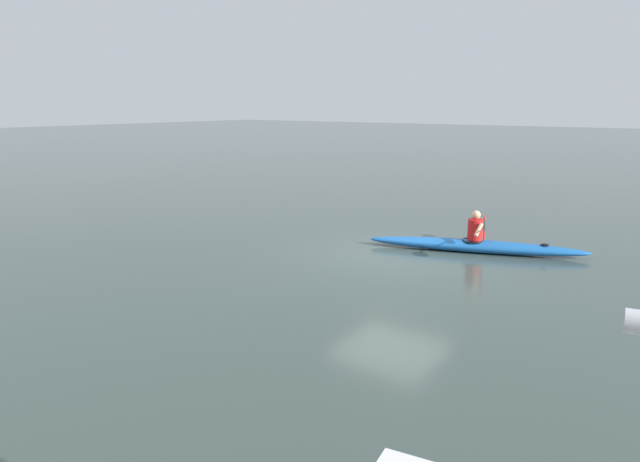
% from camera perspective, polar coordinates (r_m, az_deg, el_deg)
% --- Properties ---
extents(ground_plane, '(160.00, 160.00, 0.00)m').
position_cam_1_polar(ground_plane, '(13.27, 7.57, -2.30)').
color(ground_plane, '#384742').
extents(kayak, '(4.99, 2.24, 0.30)m').
position_cam_1_polar(kayak, '(13.76, 15.68, -1.48)').
color(kayak, '#1959A5').
rests_on(kayak, ground).
extents(kayaker, '(0.82, 2.21, 0.71)m').
position_cam_1_polar(kayaker, '(13.66, 15.75, 0.34)').
color(kayaker, red).
rests_on(kayaker, kayak).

